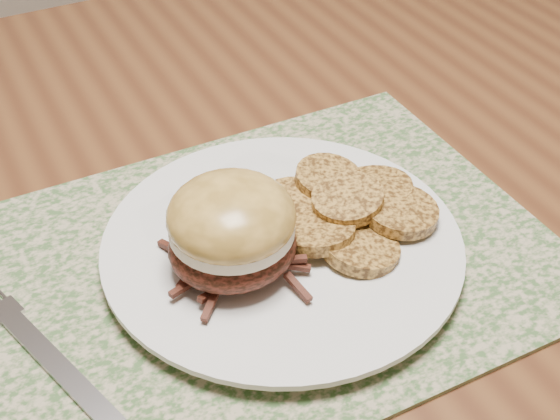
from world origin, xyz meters
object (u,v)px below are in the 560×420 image
object	(u,v)px
dining_table	(184,294)
dinner_plate	(282,247)
fork	(39,347)
pork_sandwich	(232,229)

from	to	relation	value
dining_table	dinner_plate	distance (m)	0.13
dinner_plate	fork	size ratio (longest dim) A/B	1.47
dinner_plate	fork	distance (m)	0.19
dining_table	fork	bearing A→B (deg)	-148.05
dining_table	dinner_plate	size ratio (longest dim) A/B	5.77
pork_sandwich	dinner_plate	bearing A→B (deg)	-7.58
pork_sandwich	fork	world-z (taller)	pork_sandwich
dinner_plate	pork_sandwich	bearing A→B (deg)	-170.17
pork_sandwich	fork	size ratio (longest dim) A/B	0.67
fork	dining_table	bearing A→B (deg)	14.57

